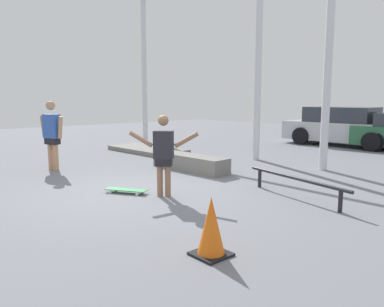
{
  "coord_description": "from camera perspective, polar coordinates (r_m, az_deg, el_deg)",
  "views": [
    {
      "loc": [
        5.93,
        -3.92,
        1.8
      ],
      "look_at": [
        0.2,
        1.09,
        0.68
      ],
      "focal_mm": 35.0,
      "sensor_mm": 36.0,
      "label": 1
    }
  ],
  "objects": [
    {
      "name": "ground_plane",
      "position": [
        7.33,
        -7.49,
        -5.89
      ],
      "size": [
        36.0,
        36.0,
        0.0
      ],
      "primitive_type": "plane",
      "color": "slate"
    },
    {
      "name": "skateboarder",
      "position": [
        6.84,
        -4.36,
        0.3
      ],
      "size": [
        1.04,
        0.9,
        1.51
      ],
      "rotation": [
        0.0,
        0.0,
        0.7
      ],
      "color": "#8C664C",
      "rests_on": "ground_plane"
    },
    {
      "name": "skateboard",
      "position": [
        7.31,
        -10.0,
        -5.49
      ],
      "size": [
        0.81,
        0.61,
        0.08
      ],
      "rotation": [
        0.0,
        0.0,
        0.56
      ],
      "color": "#338C4C",
      "rests_on": "ground_plane"
    },
    {
      "name": "grind_box",
      "position": [
        9.45,
        -0.34,
        -1.37
      ],
      "size": [
        2.27,
        0.69,
        0.39
      ],
      "primitive_type": "cube",
      "rotation": [
        0.0,
        0.0,
        0.05
      ],
      "color": "slate",
      "rests_on": "ground_plane"
    },
    {
      "name": "manual_pad",
      "position": [
        12.79,
        -6.79,
        0.58
      ],
      "size": [
        2.94,
        1.48,
        0.15
      ],
      "primitive_type": "cube",
      "rotation": [
        0.0,
        0.0,
        0.05
      ],
      "color": "slate",
      "rests_on": "ground_plane"
    },
    {
      "name": "grind_rail",
      "position": [
        7.03,
        15.47,
        -4.1
      ],
      "size": [
        2.36,
        0.53,
        0.4
      ],
      "rotation": [
        0.0,
        0.0,
        -0.2
      ],
      "color": "black",
      "rests_on": "ground_plane"
    },
    {
      "name": "canopy_support_left",
      "position": [
        13.27,
        -0.06,
        15.93
      ],
      "size": [
        6.01,
        0.2,
        5.72
      ],
      "color": "silver",
      "rests_on": "ground_plane"
    },
    {
      "name": "parked_car_silver",
      "position": [
        15.51,
        22.18,
        3.75
      ],
      "size": [
        4.6,
        2.19,
        1.47
      ],
      "rotation": [
        0.0,
        0.0,
        0.08
      ],
      "color": "#B7BABF",
      "rests_on": "ground_plane"
    },
    {
      "name": "bystander",
      "position": [
        10.01,
        -20.56,
        3.0
      ],
      "size": [
        0.76,
        0.36,
        1.74
      ],
      "rotation": [
        0.0,
        0.0,
        3.5
      ],
      "color": "tan",
      "rests_on": "ground_plane"
    },
    {
      "name": "traffic_cone",
      "position": [
        4.37,
        2.94,
        -11.14
      ],
      "size": [
        0.4,
        0.4,
        0.7
      ],
      "color": "black",
      "rests_on": "ground_plane"
    }
  ]
}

